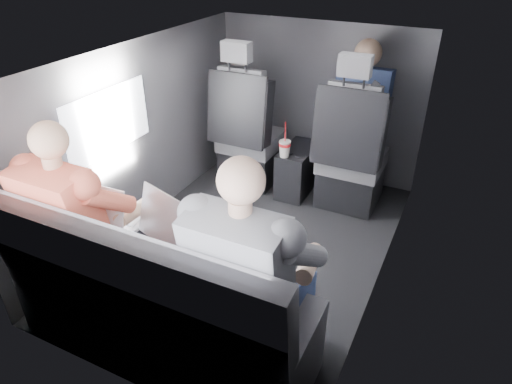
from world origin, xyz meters
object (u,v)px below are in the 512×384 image
at_px(center_console, 298,170).
at_px(front_seat_left, 248,141).
at_px(rear_bench, 159,309).
at_px(soda_cup, 285,148).
at_px(passenger_rear_right, 254,275).
at_px(front_seat_right, 350,161).
at_px(laptop_white, 112,212).
at_px(passenger_rear_left, 86,222).
at_px(passenger_front_right, 361,107).
at_px(laptop_silver, 180,224).
at_px(laptop_black, 267,259).

bearing_deg(center_console, front_seat_left, -174.93).
height_order(rear_bench, soda_cup, rear_bench).
relative_size(soda_cup, passenger_rear_right, 0.23).
xyz_separation_m(front_seat_left, front_seat_right, (0.90, 0.00, 0.00)).
height_order(center_console, laptop_white, laptop_white).
relative_size(front_seat_left, passenger_rear_left, 1.02).
height_order(rear_bench, passenger_front_right, passenger_front_right).
bearing_deg(front_seat_left, laptop_silver, -75.57).
relative_size(front_seat_right, passenger_rear_left, 1.02).
bearing_deg(laptop_white, rear_bench, -27.39).
bearing_deg(passenger_rear_right, rear_bench, -169.19).
distance_m(rear_bench, passenger_front_right, 2.25).
distance_m(front_seat_right, center_console, 0.49).
bearing_deg(laptop_white, laptop_silver, 8.88).
relative_size(laptop_white, laptop_silver, 0.80).
relative_size(front_seat_left, laptop_white, 3.38).
height_order(soda_cup, passenger_rear_right, passenger_rear_right).
bearing_deg(passenger_rear_right, laptop_silver, 159.72).
height_order(center_console, laptop_silver, laptop_silver).
height_order(front_seat_left, soda_cup, front_seat_left).
xyz_separation_m(soda_cup, laptop_silver, (0.01, -1.46, 0.17)).
distance_m(rear_bench, soda_cup, 1.76).
bearing_deg(center_console, laptop_black, -73.75).
height_order(center_console, laptop_black, laptop_black).
height_order(soda_cup, passenger_front_right, passenger_front_right).
bearing_deg(soda_cup, passenger_rear_right, -71.85).
distance_m(laptop_black, passenger_rear_left, 1.00).
bearing_deg(laptop_white, front_seat_left, 90.38).
bearing_deg(front_seat_right, laptop_silver, -106.76).
distance_m(laptop_white, passenger_rear_right, 0.94).
relative_size(front_seat_right, rear_bench, 0.79).
bearing_deg(soda_cup, front_seat_right, 17.07).
bearing_deg(center_console, front_seat_right, -5.07).
height_order(front_seat_right, soda_cup, front_seat_right).
bearing_deg(front_seat_right, soda_cup, -162.93).
bearing_deg(laptop_silver, center_console, 88.77).
relative_size(center_console, rear_bench, 0.30).
xyz_separation_m(front_seat_right, laptop_white, (-0.89, -1.67, 0.24)).
relative_size(front_seat_left, rear_bench, 0.79).
distance_m(laptop_white, laptop_silver, 0.41).
bearing_deg(laptop_silver, soda_cup, 90.49).
xyz_separation_m(laptop_white, passenger_rear_left, (-0.06, -0.13, -0.00)).
bearing_deg(passenger_rear_right, laptop_black, 89.22).
bearing_deg(front_seat_left, passenger_front_right, 16.36).
height_order(soda_cup, laptop_black, laptop_black).
distance_m(soda_cup, laptop_black, 1.61).
xyz_separation_m(laptop_white, passenger_front_right, (0.87, 1.93, 0.12)).
xyz_separation_m(front_seat_right, passenger_rear_left, (-0.95, -1.81, 0.23)).
distance_m(front_seat_left, passenger_rear_right, 2.05).
bearing_deg(passenger_rear_right, soda_cup, 108.15).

